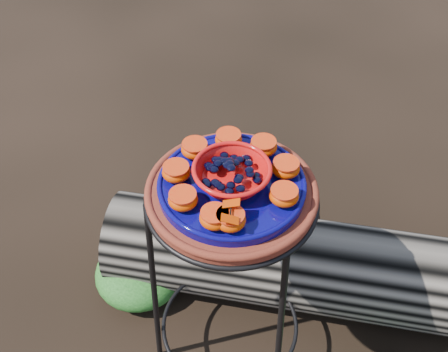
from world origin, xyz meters
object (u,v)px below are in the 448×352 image
at_px(plant_stand, 230,285).
at_px(red_bowl, 232,175).
at_px(terracotta_saucer, 232,194).
at_px(driftwood_log, 357,272).
at_px(cobalt_plate, 232,186).

distance_m(plant_stand, red_bowl, 0.43).
distance_m(terracotta_saucer, red_bowl, 0.06).
bearing_deg(terracotta_saucer, driftwood_log, 47.80).
height_order(terracotta_saucer, driftwood_log, terracotta_saucer).
bearing_deg(red_bowl, plant_stand, 0.00).
relative_size(cobalt_plate, red_bowl, 2.00).
distance_m(cobalt_plate, driftwood_log, 0.74).
height_order(plant_stand, red_bowl, red_bowl).
distance_m(terracotta_saucer, cobalt_plate, 0.03).
xyz_separation_m(plant_stand, driftwood_log, (0.30, 0.33, -0.20)).
xyz_separation_m(terracotta_saucer, driftwood_log, (0.30, 0.33, -0.56)).
bearing_deg(driftwood_log, cobalt_plate, -132.20).
xyz_separation_m(cobalt_plate, red_bowl, (0.00, 0.00, 0.03)).
distance_m(cobalt_plate, red_bowl, 0.03).
bearing_deg(red_bowl, cobalt_plate, 0.00).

